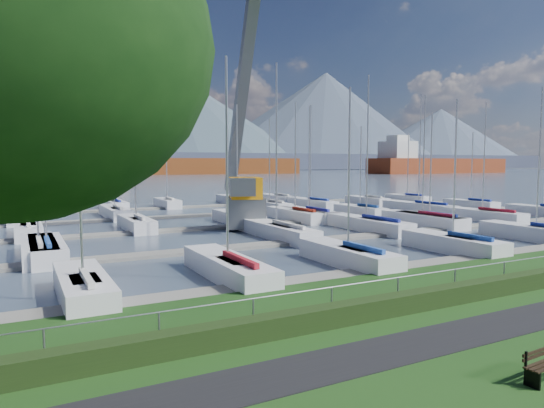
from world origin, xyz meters
TOP-DOWN VIEW (x-y plane):
  - path at (0.00, -3.00)m, footprint 160.00×2.00m
  - water at (0.00, 260.00)m, footprint 800.00×540.00m
  - hedge at (0.00, -0.40)m, footprint 80.00×0.70m
  - fence at (0.00, 0.00)m, footprint 80.00×0.04m
  - foothill at (0.00, 330.00)m, footprint 900.00×80.00m
  - mountains at (7.35, 404.62)m, footprint 1190.00×360.00m
  - docks at (0.00, 26.00)m, footprint 90.00×41.60m
  - crane at (4.30, 25.44)m, footprint 5.68×13.48m
  - cargo_ship_mid at (58.30, 214.88)m, footprint 108.81×27.61m
  - cargo_ship_east at (182.76, 174.65)m, footprint 86.69×20.38m
  - sailboat_fleet at (-0.65, 28.56)m, footprint 75.42×49.51m

SIDE VIEW (x-z plane):
  - water at x=0.00m, z-range -0.50..-0.30m
  - docks at x=0.00m, z-range -0.34..-0.09m
  - path at x=0.00m, z-range -0.01..0.03m
  - hedge at x=0.00m, z-range 0.00..0.70m
  - fence at x=0.00m, z-range 1.18..1.22m
  - cargo_ship_mid at x=58.30m, z-range -7.28..14.22m
  - cargo_ship_east at x=182.76m, z-range -7.07..14.43m
  - crane at x=4.30m, z-range -5.85..16.50m
  - sailboat_fleet at x=-0.65m, z-range -1.48..12.32m
  - foothill at x=0.00m, z-range 0.00..12.00m
  - mountains at x=7.35m, z-range -10.82..104.18m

